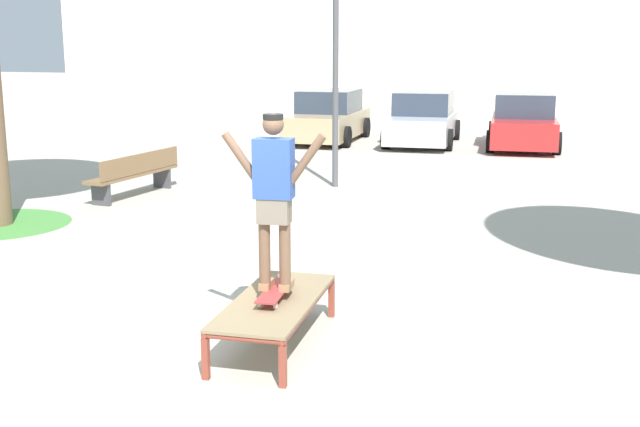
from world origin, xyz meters
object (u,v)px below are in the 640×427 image
(car_red, at_px, (523,123))
(skateboard, at_px, (275,291))
(skater, at_px, (274,190))
(park_bench, at_px, (135,173))
(skate_box, at_px, (275,304))
(car_silver, at_px, (423,120))
(car_tan, at_px, (328,118))

(car_red, bearing_deg, skateboard, -95.38)
(skater, xyz_separation_m, park_bench, (-5.16, 6.38, -1.08))
(skateboard, bearing_deg, skater, 95.78)
(skate_box, xyz_separation_m, car_red, (1.50, 16.02, 0.28))
(car_red, distance_m, park_bench, 11.70)
(car_red, bearing_deg, skater, -95.38)
(skater, relative_size, park_bench, 0.70)
(skater, distance_m, car_red, 16.09)
(skate_box, distance_m, car_red, 16.09)
(skate_box, xyz_separation_m, park_bench, (-5.16, 6.40, 0.03))
(car_silver, bearing_deg, park_bench, -112.06)
(skateboard, height_order, skater, skater)
(skater, distance_m, park_bench, 8.28)
(skateboard, height_order, car_tan, car_tan)
(car_tan, xyz_separation_m, car_red, (5.60, 0.19, 0.00))
(skateboard, relative_size, car_silver, 0.19)
(car_red, relative_size, park_bench, 1.77)
(skate_box, xyz_separation_m, skater, (-0.00, 0.02, 1.12))
(skater, relative_size, car_red, 0.39)
(car_silver, relative_size, park_bench, 1.76)
(park_bench, bearing_deg, skater, -51.04)
(skate_box, relative_size, skateboard, 2.38)
(car_silver, relative_size, car_red, 1.00)
(car_tan, bearing_deg, skater, -75.47)
(skater, distance_m, car_silver, 15.99)
(skater, height_order, car_tan, skater)
(skater, height_order, car_red, skater)
(skateboard, relative_size, park_bench, 0.34)
(skateboard, bearing_deg, car_tan, 104.53)
(skateboard, relative_size, skater, 0.48)
(skate_box, relative_size, park_bench, 0.80)
(car_silver, height_order, car_red, same)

